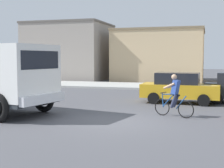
# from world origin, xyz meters

# --- Properties ---
(ground_plane) EXTENTS (120.00, 120.00, 0.00)m
(ground_plane) POSITION_xyz_m (0.00, 0.00, 0.00)
(ground_plane) COLOR #4C4C51
(sidewalk_far) EXTENTS (80.00, 5.00, 0.16)m
(sidewalk_far) POSITION_xyz_m (0.00, 14.46, 0.08)
(sidewalk_far) COLOR #ADADA8
(sidewalk_far) RESTS_ON ground
(cyclist) EXTENTS (1.63, 0.73, 1.72)m
(cyclist) POSITION_xyz_m (2.05, 1.69, 0.86)
(cyclist) COLOR black
(cyclist) RESTS_ON ground
(car_white_mid) EXTENTS (4.06, 1.99, 1.60)m
(car_white_mid) POSITION_xyz_m (1.92, 5.83, 0.82)
(car_white_mid) COLOR gold
(car_white_mid) RESTS_ON ground
(building_corner_left) EXTENTS (8.35, 7.26, 6.10)m
(building_corner_left) POSITION_xyz_m (-11.18, 21.18, 3.05)
(building_corner_left) COLOR #9E9389
(building_corner_left) RESTS_ON ground
(building_mid_block) EXTENTS (9.00, 7.49, 5.25)m
(building_mid_block) POSITION_xyz_m (-1.52, 22.46, 2.63)
(building_mid_block) COLOR #D1B284
(building_mid_block) RESTS_ON ground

